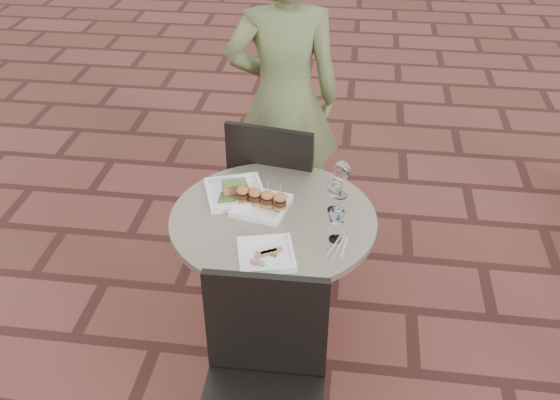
# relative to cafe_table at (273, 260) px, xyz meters

# --- Properties ---
(ground) EXTENTS (60.00, 60.00, 0.00)m
(ground) POSITION_rel_cafe_table_xyz_m (0.27, -0.16, -0.48)
(ground) COLOR #5E2A25
(ground) RESTS_ON ground
(cafe_table) EXTENTS (0.90, 0.90, 0.73)m
(cafe_table) POSITION_rel_cafe_table_xyz_m (0.00, 0.00, 0.00)
(cafe_table) COLOR gray
(cafe_table) RESTS_ON ground
(chair_far) EXTENTS (0.51, 0.51, 0.93)m
(chair_far) POSITION_rel_cafe_table_xyz_m (-0.06, 0.53, 0.07)
(chair_far) COLOR black
(chair_far) RESTS_ON ground
(chair_near) EXTENTS (0.45, 0.45, 0.93)m
(chair_near) POSITION_rel_cafe_table_xyz_m (0.06, -0.71, 0.07)
(chair_near) COLOR black
(chair_near) RESTS_ON ground
(diner) EXTENTS (0.69, 0.52, 1.71)m
(diner) POSITION_rel_cafe_table_xyz_m (-0.07, 0.89, 0.37)
(diner) COLOR #5C693A
(diner) RESTS_ON ground
(plate_salmon) EXTENTS (0.33, 0.33, 0.07)m
(plate_salmon) POSITION_rel_cafe_table_xyz_m (-0.19, 0.14, 0.27)
(plate_salmon) COLOR white
(plate_salmon) RESTS_ON cafe_table
(plate_sliders) EXTENTS (0.26, 0.26, 0.14)m
(plate_sliders) POSITION_rel_cafe_table_xyz_m (-0.06, 0.06, 0.28)
(plate_sliders) COLOR white
(plate_sliders) RESTS_ON cafe_table
(plate_tuna) EXTENTS (0.27, 0.27, 0.03)m
(plate_tuna) POSITION_rel_cafe_table_xyz_m (0.01, -0.27, 0.26)
(plate_tuna) COLOR white
(plate_tuna) RESTS_ON cafe_table
(wine_glass_right) EXTENTS (0.07, 0.07, 0.17)m
(wine_glass_right) POSITION_rel_cafe_table_xyz_m (0.28, -0.12, 0.36)
(wine_glass_right) COLOR white
(wine_glass_right) RESTS_ON cafe_table
(wine_glass_mid) EXTENTS (0.07, 0.07, 0.16)m
(wine_glass_mid) POSITION_rel_cafe_table_xyz_m (0.26, 0.08, 0.36)
(wine_glass_mid) COLOR white
(wine_glass_mid) RESTS_ON cafe_table
(wine_glass_far) EXTENTS (0.08, 0.08, 0.18)m
(wine_glass_far) POSITION_rel_cafe_table_xyz_m (0.28, 0.20, 0.37)
(wine_glass_far) COLOR white
(wine_glass_far) RESTS_ON cafe_table
(steel_ramekin) EXTENTS (0.07, 0.07, 0.05)m
(steel_ramekin) POSITION_rel_cafe_table_xyz_m (-0.22, 0.17, 0.27)
(steel_ramekin) COLOR silver
(steel_ramekin) RESTS_ON cafe_table
(cutlery_set) EXTENTS (0.11, 0.19, 0.00)m
(cutlery_set) POSITION_rel_cafe_table_xyz_m (0.29, -0.18, 0.25)
(cutlery_set) COLOR silver
(cutlery_set) RESTS_ON cafe_table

